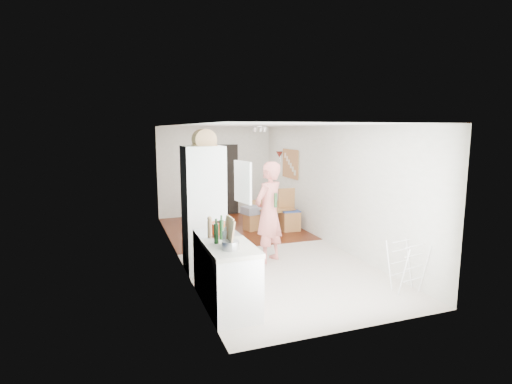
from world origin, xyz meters
TOP-DOWN VIEW (x-y plane):
  - room_shell at (0.00, 0.00)m, footprint 3.20×7.00m
  - floor at (0.00, 0.00)m, footprint 3.20×7.00m
  - wood_floor_overlay at (0.00, 1.85)m, footprint 3.20×3.30m
  - sage_wall_panel at (-1.59, -2.00)m, footprint 0.02×3.00m
  - tile_splashback at (-1.59, -2.55)m, footprint 0.02×1.90m
  - doorway_recess at (0.20, 3.48)m, footprint 0.90×0.04m
  - base_cabinet at (-1.30, -2.55)m, footprint 0.60×0.90m
  - worktop at (-1.30, -2.55)m, footprint 0.62×0.92m
  - range_cooker at (-1.30, -1.80)m, footprint 0.60×0.60m
  - cooker_top at (-1.30, -1.80)m, footprint 0.60×0.60m
  - fridge_housing at (-1.27, -0.78)m, footprint 0.66×0.66m
  - fridge_door at (-0.66, -1.08)m, footprint 0.14×0.56m
  - fridge_interior at (-0.96, -0.78)m, footprint 0.02×0.52m
  - pinboard at (1.58, 1.90)m, footprint 0.03×0.90m
  - pinboard_frame at (1.57, 1.90)m, footprint 0.00×0.94m
  - wall_sconce at (1.54, 2.55)m, footprint 0.18×0.18m
  - person at (-0.06, -0.75)m, footprint 0.95×0.87m
  - dining_table at (1.00, 1.84)m, footprint 0.77×1.33m
  - dining_chair at (1.24, 1.19)m, footprint 0.44×0.44m
  - stool at (0.38, 1.49)m, footprint 0.38×0.38m
  - grey_drape at (0.38, 1.49)m, footprint 0.48×0.48m
  - drying_rack at (1.38, -2.75)m, footprint 0.45×0.42m
  - bread_bin at (-1.23, -0.77)m, footprint 0.45×0.44m
  - red_casserole at (-1.28, -1.86)m, footprint 0.31×0.31m
  - steel_pan at (-1.34, -2.69)m, footprint 0.25×0.25m
  - held_bottle at (-0.01, -0.95)m, footprint 0.06×0.06m
  - bottle_a at (-1.44, -2.36)m, footprint 0.07×0.07m
  - bottle_b at (-1.33, -2.19)m, footprint 0.06×0.06m
  - bottle_c at (-1.35, -2.49)m, footprint 0.10×0.10m
  - pepper_mill_front at (-1.45, -2.02)m, footprint 0.07×0.07m
  - pepper_mill_back at (-1.45, -2.02)m, footprint 0.08×0.08m
  - chopping_boards at (-1.33, -2.59)m, footprint 0.14×0.29m

SIDE VIEW (x-z plane):
  - floor at x=0.00m, z-range -0.01..0.01m
  - wood_floor_overlay at x=0.00m, z-range 0.00..0.01m
  - stool at x=0.38m, z-range 0.00..0.41m
  - dining_table at x=1.00m, z-range 0.00..0.46m
  - drying_rack at x=1.38m, z-range 0.00..0.76m
  - base_cabinet at x=-1.30m, z-range 0.00..0.86m
  - range_cooker at x=-1.30m, z-range 0.00..0.88m
  - grey_drape at x=0.38m, z-range 0.41..0.59m
  - dining_chair at x=1.24m, z-range 0.00..1.00m
  - worktop at x=-1.30m, z-range 0.86..0.92m
  - cooker_top at x=-1.30m, z-range 0.88..0.92m
  - steel_pan at x=-1.34m, z-range 0.92..1.03m
  - red_casserole at x=-1.28m, z-range 0.92..1.07m
  - doorway_recess at x=0.20m, z-range 0.00..2.00m
  - bottle_c at x=-1.35m, z-range 0.92..1.12m
  - pepper_mill_front at x=-1.45m, z-range 0.92..1.13m
  - pepper_mill_back at x=-1.45m, z-range 0.92..1.15m
  - bottle_a at x=-1.44m, z-range 0.92..1.19m
  - bottle_b at x=-1.33m, z-range 0.92..1.19m
  - fridge_housing at x=-1.27m, z-range 0.00..2.15m
  - person at x=-0.06m, z-range 0.00..2.19m
  - chopping_boards at x=-1.33m, z-range 0.92..1.32m
  - tile_splashback at x=-1.59m, z-range 0.90..1.40m
  - held_bottle at x=-0.01m, z-range 1.05..1.31m
  - room_shell at x=0.00m, z-range 0.00..2.50m
  - fridge_door at x=-0.66m, z-range 1.20..1.90m
  - fridge_interior at x=-0.96m, z-range 1.22..1.88m
  - pinboard at x=1.58m, z-range 1.20..1.90m
  - pinboard_frame at x=1.57m, z-range 1.18..1.92m
  - wall_sconce at x=1.54m, z-range 1.67..1.83m
  - sage_wall_panel at x=-1.59m, z-range 1.20..2.50m
  - bread_bin at x=-1.23m, z-range 2.15..2.35m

